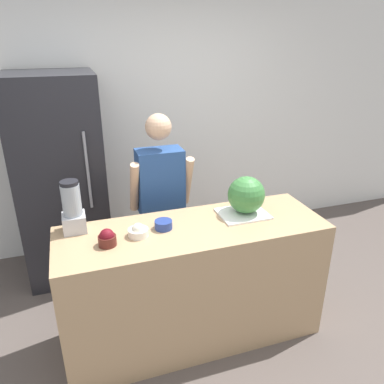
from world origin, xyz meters
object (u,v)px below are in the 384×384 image
at_px(bowl_small_blue, 163,225).
at_px(blender, 73,209).
at_px(bowl_cream, 138,231).
at_px(bowl_cherries, 107,238).
at_px(person, 161,205).
at_px(watermelon, 246,195).
at_px(refrigerator, 62,180).

bearing_deg(bowl_small_blue, blender, 164.48).
bearing_deg(bowl_small_blue, bowl_cream, -165.73).
relative_size(bowl_cherries, blender, 0.32).
xyz_separation_m(bowl_cherries, bowl_cream, (0.21, 0.05, -0.01)).
bearing_deg(person, blender, -147.63).
xyz_separation_m(bowl_cream, blender, (-0.39, 0.21, 0.13)).
distance_m(watermelon, blender, 1.21).
xyz_separation_m(refrigerator, watermelon, (1.28, -1.15, 0.15)).
bearing_deg(person, bowl_cherries, -126.33).
bearing_deg(person, bowl_cream, -115.69).
bearing_deg(watermelon, bowl_small_blue, -176.78).
xyz_separation_m(person, bowl_cherries, (-0.52, -0.71, 0.16)).
relative_size(refrigerator, blender, 5.23).
bearing_deg(blender, watermelon, -5.85).
bearing_deg(refrigerator, bowl_cherries, -78.45).
bearing_deg(bowl_cherries, person, 53.67).
distance_m(person, bowl_small_blue, 0.64).
xyz_separation_m(bowl_cherries, bowl_small_blue, (0.39, 0.10, -0.02)).
height_order(bowl_cherries, blender, blender).
bearing_deg(bowl_cream, refrigerator, 110.84).
relative_size(watermelon, bowl_cream, 2.03).
xyz_separation_m(refrigerator, bowl_small_blue, (0.65, -1.18, 0.03)).
bearing_deg(bowl_cream, bowl_small_blue, 14.27).
xyz_separation_m(bowl_cream, bowl_small_blue, (0.18, 0.05, -0.01)).
xyz_separation_m(person, bowl_cream, (-0.31, -0.65, 0.15)).
distance_m(bowl_cream, blender, 0.46).
bearing_deg(watermelon, bowl_cherries, -172.38).
relative_size(watermelon, blender, 0.76).
relative_size(person, bowl_cherries, 14.02).
relative_size(watermelon, bowl_cherries, 2.38).
bearing_deg(blender, bowl_small_blue, -15.52).
xyz_separation_m(refrigerator, person, (0.78, -0.58, -0.12)).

